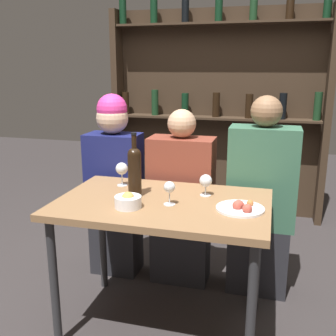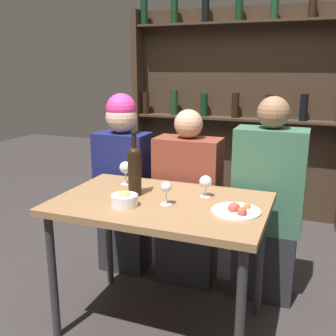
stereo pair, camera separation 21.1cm
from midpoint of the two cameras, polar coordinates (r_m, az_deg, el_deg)
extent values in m
plane|color=#332D2D|center=(2.41, 1.72, -21.80)|extent=(10.00, 10.00, 0.00)
cube|color=olive|center=(2.06, 1.87, -5.27)|extent=(1.10, 0.71, 0.04)
cylinder|color=#2D2D30|center=(2.18, -13.66, -15.27)|extent=(0.04, 0.04, 0.71)
cylinder|color=#2D2D30|center=(1.88, 13.82, -20.69)|extent=(0.04, 0.04, 0.71)
cylinder|color=#2D2D30|center=(2.63, -6.32, -9.53)|extent=(0.04, 0.04, 0.71)
cylinder|color=#2D2D30|center=(2.39, 15.74, -12.71)|extent=(0.04, 0.04, 0.71)
cube|color=#38281C|center=(3.86, 11.54, 7.54)|extent=(1.97, 0.02, 1.95)
cube|color=#38281C|center=(4.04, -2.78, 8.12)|extent=(0.06, 0.18, 1.95)
cube|color=#38281C|center=(3.76, 11.25, 7.02)|extent=(1.89, 0.18, 0.02)
cylinder|color=black|center=(3.99, -1.72, 9.43)|extent=(0.07, 0.07, 0.22)
cylinder|color=#19381E|center=(3.88, 2.50, 9.48)|extent=(0.07, 0.07, 0.24)
cylinder|color=black|center=(3.81, 6.85, 9.09)|extent=(0.07, 0.07, 0.22)
cylinder|color=black|center=(3.75, 11.32, 8.90)|extent=(0.07, 0.07, 0.23)
cylinder|color=black|center=(3.70, 16.03, 8.49)|extent=(0.07, 0.07, 0.22)
cylinder|color=black|center=(3.68, 20.68, 8.21)|extent=(0.07, 0.07, 0.23)
cube|color=#38281C|center=(3.75, 11.92, 19.95)|extent=(1.89, 0.18, 0.02)
cylinder|color=black|center=(4.01, -1.88, 21.62)|extent=(0.07, 0.07, 0.22)
cylinder|color=black|center=(3.91, 2.60, 21.96)|extent=(0.07, 0.07, 0.25)
cylinder|color=black|center=(3.83, 7.17, 22.01)|extent=(0.07, 0.07, 0.25)
cylinder|color=black|center=(3.75, 11.97, 22.05)|extent=(0.07, 0.07, 0.25)
cylinder|color=#19381E|center=(3.71, 16.93, 21.54)|extent=(0.07, 0.07, 0.22)
cylinder|color=black|center=(3.71, 21.97, 21.21)|extent=(0.07, 0.07, 0.23)
cylinder|color=black|center=(2.11, -2.02, -1.00)|extent=(0.07, 0.07, 0.23)
sphere|color=black|center=(2.08, -2.05, 2.05)|extent=(0.07, 0.07, 0.07)
cylinder|color=black|center=(2.07, -2.06, 3.47)|extent=(0.03, 0.03, 0.10)
cylinder|color=black|center=(2.06, -2.08, 5.06)|extent=(0.03, 0.03, 0.01)
cylinder|color=silver|center=(2.00, 2.77, -5.33)|extent=(0.06, 0.06, 0.00)
cylinder|color=silver|center=(1.98, 2.78, -4.27)|extent=(0.01, 0.01, 0.07)
sphere|color=silver|center=(1.97, 2.80, -2.81)|extent=(0.06, 0.06, 0.06)
cylinder|color=silver|center=(2.13, 8.26, -4.14)|extent=(0.06, 0.06, 0.00)
cylinder|color=silver|center=(2.12, 8.29, -3.31)|extent=(0.01, 0.01, 0.06)
sphere|color=silver|center=(2.11, 8.34, -2.03)|extent=(0.07, 0.07, 0.07)
cylinder|color=silver|center=(2.34, -3.58, -2.35)|extent=(0.06, 0.06, 0.00)
cylinder|color=silver|center=(2.32, -3.59, -1.36)|extent=(0.01, 0.01, 0.08)
sphere|color=silver|center=(2.31, -3.62, 0.05)|extent=(0.07, 0.07, 0.07)
cylinder|color=white|center=(1.94, 12.95, -6.18)|extent=(0.24, 0.24, 0.01)
sphere|color=#B74C3D|center=(1.93, 12.95, -5.73)|extent=(0.04, 0.04, 0.04)
sphere|color=#B74C3D|center=(1.92, 12.73, -5.66)|extent=(0.05, 0.05, 0.05)
sphere|color=#B74C3D|center=(1.92, 12.55, -5.73)|extent=(0.05, 0.05, 0.05)
sphere|color=#C67038|center=(1.97, 14.44, -5.43)|extent=(0.03, 0.03, 0.03)
sphere|color=#B74C3D|center=(1.88, 13.87, -6.24)|extent=(0.05, 0.05, 0.05)
cylinder|color=white|center=(1.97, -3.29, -4.77)|extent=(0.13, 0.13, 0.06)
sphere|color=gold|center=(1.96, -3.30, -4.23)|extent=(0.06, 0.06, 0.06)
cube|color=#26262B|center=(2.87, -4.13, -10.20)|extent=(0.32, 0.22, 0.45)
cube|color=navy|center=(2.70, -4.33, -0.60)|extent=(0.36, 0.22, 0.54)
sphere|color=beige|center=(2.63, -4.48, 7.34)|extent=(0.21, 0.21, 0.21)
sphere|color=#EA3893|center=(2.62, -4.51, 8.59)|extent=(0.20, 0.20, 0.20)
cube|color=#26262B|center=(2.72, 5.02, -11.67)|extent=(0.38, 0.22, 0.45)
cube|color=brown|center=(2.54, 5.26, -1.64)|extent=(0.42, 0.22, 0.54)
sphere|color=tan|center=(2.47, 5.46, 6.38)|extent=(0.18, 0.18, 0.18)
cube|color=#26262B|center=(2.65, 15.98, -13.03)|extent=(0.37, 0.22, 0.45)
cube|color=#38664C|center=(2.45, 16.85, -1.78)|extent=(0.42, 0.22, 0.63)
sphere|color=#8C6647|center=(2.37, 17.57, 7.68)|extent=(0.19, 0.19, 0.19)
camera|label=1|loc=(0.11, -87.14, 0.74)|focal=42.00mm
camera|label=2|loc=(0.11, 92.86, -0.74)|focal=42.00mm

